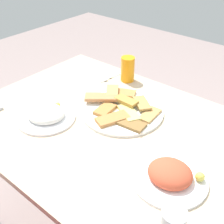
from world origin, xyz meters
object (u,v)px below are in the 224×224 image
object	(u,v)px
pide_platter	(122,109)
paper_napkin	(100,73)
soda_can	(128,69)
spoon	(98,74)
fork	(102,72)
salad_plate_greens	(46,115)
salad_plate_rice	(170,175)
dining_table	(105,138)

from	to	relation	value
pide_platter	paper_napkin	distance (m)	0.37
soda_can	spoon	xyz separation A→B (m)	(0.15, 0.05, -0.06)
pide_platter	fork	world-z (taller)	pide_platter
pide_platter	spoon	xyz separation A→B (m)	(0.31, -0.19, -0.01)
salad_plate_greens	spoon	bearing A→B (deg)	-76.33
paper_napkin	soda_can	bearing A→B (deg)	-167.74
salad_plate_rice	paper_napkin	bearing A→B (deg)	-31.86
pide_platter	paper_napkin	world-z (taller)	pide_platter
soda_can	paper_napkin	distance (m)	0.17
soda_can	dining_table	bearing A→B (deg)	113.45
paper_napkin	dining_table	bearing A→B (deg)	134.43
pide_platter	spoon	size ratio (longest dim) A/B	2.08
paper_napkin	fork	world-z (taller)	fork
spoon	pide_platter	bearing A→B (deg)	166.38
spoon	paper_napkin	bearing A→B (deg)	-72.08
salad_plate_greens	spoon	size ratio (longest dim) A/B	1.39
salad_plate_rice	paper_napkin	distance (m)	0.77
salad_plate_greens	pide_platter	bearing A→B (deg)	-131.21
pide_platter	fork	distance (m)	0.38
dining_table	soda_can	distance (m)	0.40
dining_table	salad_plate_rice	bearing A→B (deg)	164.20
soda_can	paper_napkin	bearing A→B (deg)	12.26
salad_plate_rice	pide_platter	bearing A→B (deg)	-29.95
dining_table	pide_platter	bearing A→B (deg)	-93.30
soda_can	pide_platter	bearing A→B (deg)	122.62
salad_plate_greens	soda_can	distance (m)	0.47
paper_napkin	salad_plate_rice	bearing A→B (deg)	148.14
salad_plate_greens	soda_can	size ratio (longest dim) A/B	1.92
pide_platter	salad_plate_rice	xyz separation A→B (m)	(-0.35, 0.20, 0.01)
fork	salad_plate_rice	bearing A→B (deg)	165.74
dining_table	paper_napkin	distance (m)	0.44
paper_napkin	spoon	distance (m)	0.02
pide_platter	salad_plate_greens	world-z (taller)	salad_plate_greens
salad_plate_greens	fork	size ratio (longest dim) A/B	1.41
soda_can	fork	xyz separation A→B (m)	(0.15, 0.02, -0.06)
pide_platter	salad_plate_greens	size ratio (longest dim) A/B	1.50
salad_plate_rice	fork	xyz separation A→B (m)	(0.65, -0.42, -0.02)
soda_can	fork	bearing A→B (deg)	5.67
dining_table	salad_plate_greens	distance (m)	0.26
pide_platter	spoon	world-z (taller)	pide_platter
dining_table	pide_platter	world-z (taller)	pide_platter
salad_plate_greens	paper_napkin	size ratio (longest dim) A/B	1.55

